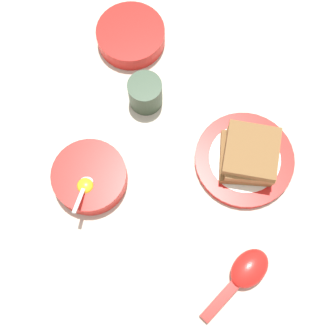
{
  "coord_description": "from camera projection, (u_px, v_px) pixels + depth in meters",
  "views": [
    {
      "loc": [
        -0.05,
        -0.3,
        0.85
      ],
      "look_at": [
        -0.03,
        -0.04,
        0.02
      ],
      "focal_mm": 50.0,
      "sensor_mm": 36.0,
      "label": 1
    }
  ],
  "objects": [
    {
      "name": "ground_plane",
      "position": [
        181.0,
        150.0,
        0.91
      ],
      "size": [
        3.0,
        3.0,
        0.0
      ],
      "primitive_type": "plane",
      "color": "beige"
    },
    {
      "name": "drinking_cup",
      "position": [
        145.0,
        93.0,
        0.9
      ],
      "size": [
        0.07,
        0.07,
        0.07
      ],
      "color": "#334733",
      "rests_on": "ground_plane"
    },
    {
      "name": "toast_sandwich",
      "position": [
        249.0,
        155.0,
        0.86
      ],
      "size": [
        0.12,
        0.12,
        0.05
      ],
      "color": "brown",
      "rests_on": "toast_plate"
    },
    {
      "name": "congee_bowl",
      "position": [
        131.0,
        35.0,
        0.96
      ],
      "size": [
        0.14,
        0.14,
        0.04
      ],
      "color": "red",
      "rests_on": "ground_plane"
    },
    {
      "name": "egg_bowl",
      "position": [
        90.0,
        177.0,
        0.87
      ],
      "size": [
        0.14,
        0.15,
        0.07
      ],
      "color": "red",
      "rests_on": "ground_plane"
    },
    {
      "name": "soup_spoon",
      "position": [
        245.0,
        273.0,
        0.82
      ],
      "size": [
        0.14,
        0.13,
        0.04
      ],
      "color": "red",
      "rests_on": "ground_plane"
    },
    {
      "name": "toast_plate",
      "position": [
        244.0,
        160.0,
        0.89
      ],
      "size": [
        0.19,
        0.19,
        0.02
      ],
      "color": "red",
      "rests_on": "ground_plane"
    }
  ]
}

